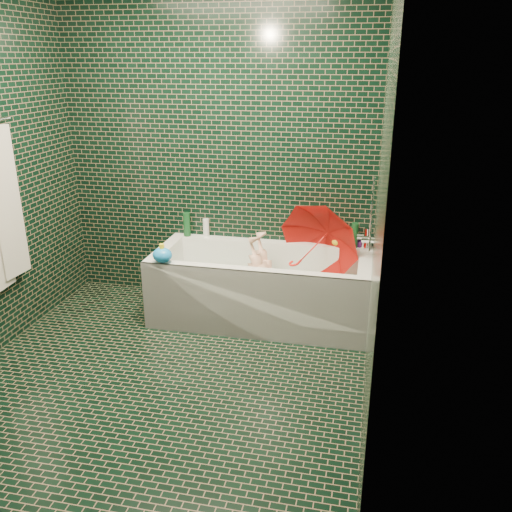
% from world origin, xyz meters
% --- Properties ---
extents(floor, '(2.80, 2.80, 0.00)m').
position_xyz_m(floor, '(0.00, 0.00, 0.00)').
color(floor, black).
rests_on(floor, ground).
extents(wall_back, '(2.80, 0.00, 2.80)m').
position_xyz_m(wall_back, '(0.00, 1.40, 1.25)').
color(wall_back, black).
rests_on(wall_back, floor).
extents(wall_right, '(0.00, 2.80, 2.80)m').
position_xyz_m(wall_right, '(1.30, 0.00, 1.25)').
color(wall_right, black).
rests_on(wall_right, floor).
extents(bathtub, '(1.70, 0.75, 0.55)m').
position_xyz_m(bathtub, '(0.45, 1.01, 0.21)').
color(bathtub, white).
rests_on(bathtub, floor).
extents(bath_mat, '(1.35, 0.47, 0.01)m').
position_xyz_m(bath_mat, '(0.45, 1.02, 0.16)').
color(bath_mat, green).
rests_on(bath_mat, bathtub).
extents(water, '(1.48, 0.53, 0.00)m').
position_xyz_m(water, '(0.45, 1.02, 0.30)').
color(water, silver).
rests_on(water, bathtub).
extents(faucet, '(0.18, 0.19, 0.55)m').
position_xyz_m(faucet, '(1.26, 1.02, 0.77)').
color(faucet, silver).
rests_on(faucet, wall_right).
extents(child, '(0.88, 0.51, 0.35)m').
position_xyz_m(child, '(0.49, 0.99, 0.31)').
color(child, '#E3AC8E').
rests_on(child, bathtub).
extents(umbrella, '(0.94, 0.91, 0.78)m').
position_xyz_m(umbrella, '(0.84, 1.12, 0.60)').
color(umbrella, red).
rests_on(umbrella, bathtub).
extents(soap_bottle_a, '(0.11, 0.11, 0.24)m').
position_xyz_m(soap_bottle_a, '(1.25, 1.36, 0.55)').
color(soap_bottle_a, white).
rests_on(soap_bottle_a, bathtub).
extents(soap_bottle_b, '(0.12, 0.12, 0.20)m').
position_xyz_m(soap_bottle_b, '(1.16, 1.36, 0.55)').
color(soap_bottle_b, '#531C6B').
rests_on(soap_bottle_b, bathtub).
extents(soap_bottle_c, '(0.13, 0.13, 0.16)m').
position_xyz_m(soap_bottle_c, '(1.05, 1.34, 0.55)').
color(soap_bottle_c, '#13451F').
rests_on(soap_bottle_c, bathtub).
extents(bottle_right_tall, '(0.06, 0.06, 0.21)m').
position_xyz_m(bottle_right_tall, '(1.15, 1.34, 0.65)').
color(bottle_right_tall, '#13451F').
rests_on(bottle_right_tall, bathtub).
extents(bottle_right_pump, '(0.05, 0.05, 0.18)m').
position_xyz_m(bottle_right_pump, '(1.25, 1.31, 0.64)').
color(bottle_right_pump, silver).
rests_on(bottle_right_pump, bathtub).
extents(bottle_left_tall, '(0.08, 0.08, 0.21)m').
position_xyz_m(bottle_left_tall, '(-0.27, 1.34, 0.65)').
color(bottle_left_tall, '#13451F').
rests_on(bottle_left_tall, bathtub).
extents(bottle_left_short, '(0.06, 0.06, 0.15)m').
position_xyz_m(bottle_left_short, '(-0.11, 1.37, 0.63)').
color(bottle_left_short, white).
rests_on(bottle_left_short, bathtub).
extents(rubber_duck, '(0.12, 0.09, 0.10)m').
position_xyz_m(rubber_duck, '(1.02, 1.34, 0.59)').
color(rubber_duck, yellow).
rests_on(rubber_duck, bathtub).
extents(bath_toy, '(0.17, 0.15, 0.15)m').
position_xyz_m(bath_toy, '(-0.23, 0.68, 0.61)').
color(bath_toy, '#1982E2').
rests_on(bath_toy, bathtub).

